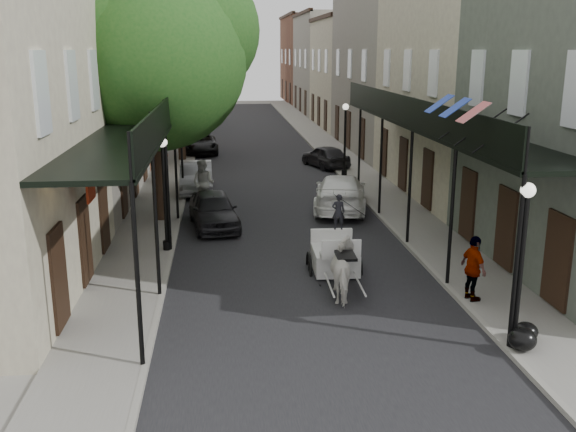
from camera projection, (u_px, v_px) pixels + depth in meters
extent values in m
plane|color=gray|center=(317.00, 322.00, 15.79)|extent=(140.00, 140.00, 0.00)
cube|color=black|center=(263.00, 172.00, 35.04)|extent=(8.00, 90.00, 0.01)
cube|color=gray|center=(171.00, 173.00, 34.52)|extent=(2.20, 90.00, 0.12)
cube|color=gray|center=(353.00, 169.00, 35.52)|extent=(2.20, 90.00, 0.12)
cube|color=beige|center=(123.00, 69.00, 42.47)|extent=(5.00, 80.00, 10.50)
cube|color=gray|center=(377.00, 68.00, 44.20)|extent=(5.00, 80.00, 10.50)
cube|color=black|center=(137.00, 128.00, 21.02)|extent=(2.20, 18.00, 0.12)
cube|color=black|center=(168.00, 113.00, 21.00)|extent=(0.06, 18.00, 1.00)
cylinder|color=black|center=(137.00, 274.00, 12.93)|extent=(0.10, 0.10, 4.00)
cylinder|color=black|center=(168.00, 190.00, 20.63)|extent=(0.10, 0.10, 4.00)
cylinder|color=black|center=(182.00, 152.00, 28.33)|extent=(0.10, 0.10, 4.00)
cube|color=black|center=(433.00, 125.00, 22.02)|extent=(2.20, 18.00, 0.12)
cube|color=black|center=(403.00, 110.00, 21.79)|extent=(0.06, 18.00, 1.00)
cylinder|color=black|center=(517.00, 261.00, 13.73)|extent=(0.10, 0.10, 4.00)
cylinder|color=black|center=(410.00, 185.00, 21.43)|extent=(0.10, 0.10, 4.00)
cylinder|color=black|center=(359.00, 149.00, 29.13)|extent=(0.10, 0.10, 4.00)
cylinder|color=#382619|center=(159.00, 147.00, 24.22)|extent=(0.44, 0.44, 5.60)
sphere|color=#1E511A|center=(154.00, 58.00, 23.39)|extent=(6.80, 6.80, 6.80)
sphere|color=#1E511A|center=(191.00, 30.00, 23.85)|extent=(5.10, 5.10, 5.10)
cylinder|color=#382619|center=(181.00, 117.00, 37.76)|extent=(0.44, 0.44, 5.04)
sphere|color=#1E511A|center=(178.00, 66.00, 37.02)|extent=(6.00, 6.00, 6.00)
sphere|color=#1E511A|center=(199.00, 50.00, 37.49)|extent=(4.50, 4.50, 4.50)
cylinder|color=black|center=(514.00, 340.00, 14.21)|extent=(0.28, 0.28, 0.30)
cylinder|color=black|center=(520.00, 274.00, 13.82)|extent=(0.12, 0.12, 3.40)
sphere|color=white|center=(528.00, 190.00, 13.35)|extent=(0.32, 0.32, 0.32)
cylinder|color=black|center=(167.00, 245.00, 21.09)|extent=(0.28, 0.28, 0.30)
cylinder|color=black|center=(165.00, 199.00, 20.69)|extent=(0.12, 0.12, 3.40)
sphere|color=white|center=(162.00, 142.00, 20.23)|extent=(0.32, 0.32, 0.32)
cylinder|color=black|center=(344.00, 173.00, 33.46)|extent=(0.28, 0.28, 0.30)
cylinder|color=black|center=(345.00, 143.00, 33.06)|extent=(0.12, 0.12, 3.40)
sphere|color=white|center=(346.00, 107.00, 32.60)|extent=(0.32, 0.32, 0.32)
imported|color=silver|center=(346.00, 271.00, 17.19)|extent=(0.87, 1.83, 1.52)
torus|color=black|center=(308.00, 248.00, 19.77)|extent=(0.12, 1.19, 1.19)
torus|color=black|center=(356.00, 247.00, 19.88)|extent=(0.12, 1.19, 1.19)
torus|color=black|center=(318.00, 270.00, 18.60)|extent=(0.08, 0.62, 0.62)
torus|color=black|center=(357.00, 269.00, 18.69)|extent=(0.08, 0.62, 0.62)
cube|color=silver|center=(333.00, 237.00, 19.54)|extent=(1.34, 1.70, 0.65)
cube|color=silver|center=(338.00, 231.00, 18.49)|extent=(1.12, 0.54, 0.11)
cube|color=silver|center=(339.00, 224.00, 18.20)|extent=(1.11, 0.12, 0.46)
imported|color=black|center=(338.00, 212.00, 18.35)|extent=(0.39, 0.26, 1.04)
imported|color=#B4B5AB|center=(203.00, 184.00, 27.07)|extent=(1.20, 1.08, 2.03)
imported|color=gray|center=(158.00, 151.00, 35.95)|extent=(1.17, 0.74, 1.73)
imported|color=gray|center=(474.00, 269.00, 16.65)|extent=(0.63, 1.09, 1.75)
imported|color=black|center=(214.00, 210.00, 24.02)|extent=(2.17, 4.19, 1.36)
imported|color=#A1A1A6|center=(196.00, 177.00, 30.02)|extent=(1.63, 4.27, 1.39)
imported|color=black|center=(200.00, 143.00, 41.19)|extent=(2.41, 4.72, 1.28)
imported|color=white|center=(340.00, 193.00, 26.63)|extent=(3.05, 5.41, 1.48)
imported|color=black|center=(325.00, 156.00, 36.27)|extent=(2.63, 4.02, 1.27)
ellipsoid|color=black|center=(522.00, 339.00, 14.00)|extent=(0.61, 0.61, 0.52)
ellipsoid|color=black|center=(526.00, 332.00, 14.47)|extent=(0.54, 0.54, 0.43)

